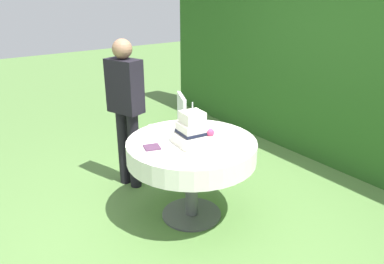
% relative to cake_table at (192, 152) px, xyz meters
% --- Properties ---
extents(ground_plane, '(20.00, 20.00, 0.00)m').
position_rel_cake_table_xyz_m(ground_plane, '(0.00, 0.00, -0.67)').
color(ground_plane, '#547A3D').
extents(foliage_hedge, '(6.22, 0.42, 2.29)m').
position_rel_cake_table_xyz_m(foliage_hedge, '(0.00, 2.19, 0.47)').
color(foliage_hedge, '#28561E').
rests_on(foliage_hedge, ground_plane).
extents(cake_table, '(1.18, 1.18, 0.78)m').
position_rel_cake_table_xyz_m(cake_table, '(0.00, 0.00, 0.00)').
color(cake_table, '#4C4C51').
rests_on(cake_table, ground_plane).
extents(wedding_cake, '(0.31, 0.31, 0.38)m').
position_rel_cake_table_xyz_m(wedding_cake, '(0.07, -0.03, 0.23)').
color(wedding_cake, silver).
rests_on(wedding_cake, cake_table).
extents(serving_plate_near, '(0.11, 0.11, 0.01)m').
position_rel_cake_table_xyz_m(serving_plate_near, '(0.39, -0.18, 0.11)').
color(serving_plate_near, white).
rests_on(serving_plate_near, cake_table).
extents(serving_plate_far, '(0.14, 0.14, 0.01)m').
position_rel_cake_table_xyz_m(serving_plate_far, '(-0.32, -0.15, 0.11)').
color(serving_plate_far, white).
rests_on(serving_plate_far, cake_table).
extents(napkin_stack, '(0.17, 0.17, 0.01)m').
position_rel_cake_table_xyz_m(napkin_stack, '(-0.07, -0.37, 0.11)').
color(napkin_stack, '#4C2D47').
rests_on(napkin_stack, cake_table).
extents(garden_chair, '(0.53, 0.53, 0.89)m').
position_rel_cake_table_xyz_m(garden_chair, '(-1.00, 0.45, -0.13)').
color(garden_chair, white).
rests_on(garden_chair, ground_plane).
extents(standing_person, '(0.41, 0.31, 1.60)m').
position_rel_cake_table_xyz_m(standing_person, '(-0.90, -0.20, 0.26)').
color(standing_person, black).
rests_on(standing_person, ground_plane).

